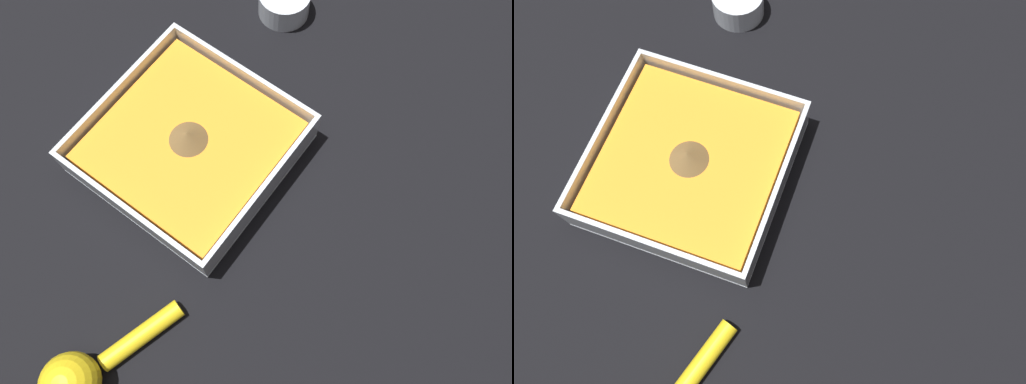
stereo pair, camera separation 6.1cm
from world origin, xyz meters
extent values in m
plane|color=black|center=(0.00, 0.00, 0.00)|extent=(4.00, 4.00, 0.00)
cube|color=silver|center=(-0.02, -0.01, 0.00)|extent=(0.24, 0.24, 0.01)
cube|color=silver|center=(-0.02, 0.11, 0.03)|extent=(0.24, 0.01, 0.05)
cube|color=silver|center=(-0.02, -0.12, 0.03)|extent=(0.24, 0.01, 0.05)
cube|color=silver|center=(0.09, -0.01, 0.03)|extent=(0.01, 0.23, 0.05)
cube|color=silver|center=(-0.14, -0.01, 0.03)|extent=(0.01, 0.23, 0.05)
cube|color=orange|center=(-0.02, -0.01, 0.03)|extent=(0.22, 0.22, 0.03)
cone|color=brown|center=(-0.02, -0.01, 0.05)|extent=(0.05, 0.05, 0.02)
cylinder|color=silver|center=(0.24, 0.03, 0.02)|extent=(0.08, 0.08, 0.04)
cylinder|color=brown|center=(0.24, 0.03, 0.01)|extent=(0.07, 0.07, 0.02)
sphere|color=yellow|center=(-0.32, -0.08, 0.03)|extent=(0.07, 0.07, 0.07)
cylinder|color=yellow|center=(-0.24, -0.11, 0.01)|extent=(0.11, 0.05, 0.02)
camera|label=1|loc=(-0.20, -0.24, 0.61)|focal=35.00mm
camera|label=2|loc=(-0.22, -0.18, 0.61)|focal=35.00mm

